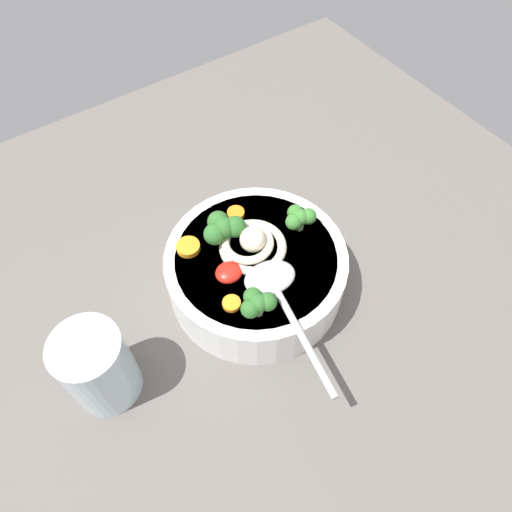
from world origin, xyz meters
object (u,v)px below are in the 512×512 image
noodle_pile (251,244)px  soup_spoon (275,287)px  soup_bowl (256,271)px  drinking_glass (99,369)px

noodle_pile → soup_spoon: (1.04, 6.23, -0.31)cm
soup_bowl → drinking_glass: drinking_glass is taller
soup_bowl → soup_spoon: soup_spoon is taller
soup_spoon → drinking_glass: (20.20, -3.20, -2.06)cm
soup_bowl → noodle_pile: 4.44cm
noodle_pile → drinking_glass: size_ratio=0.83×
drinking_glass → noodle_pile: bearing=-171.9°
soup_spoon → drinking_glass: 20.56cm
soup_bowl → soup_spoon: bearing=79.6°
noodle_pile → drinking_glass: drinking_glass is taller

